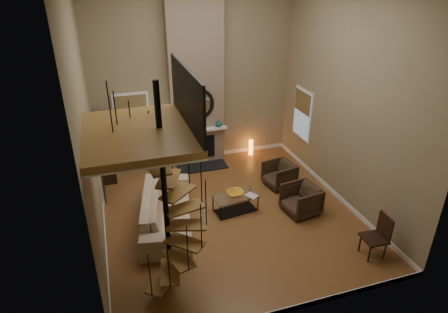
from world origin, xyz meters
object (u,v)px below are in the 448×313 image
object	(u,v)px
sofa	(166,209)
accent_lamp	(251,147)
hutch	(105,148)
side_chair	(378,235)
coffee_table	(236,201)
floor_lamp	(164,135)
armchair_far	(304,199)
armchair_near	(281,174)

from	to	relation	value
sofa	accent_lamp	distance (m)	4.38
hutch	side_chair	bearing A→B (deg)	-44.67
sofa	coffee_table	distance (m)	1.73
coffee_table	floor_lamp	xyz separation A→B (m)	(-1.36, 2.12, 1.13)
coffee_table	side_chair	size ratio (longest dim) A/B	1.17
armchair_far	coffee_table	distance (m)	1.70
sofa	armchair_far	xyz separation A→B (m)	(3.35, -0.56, -0.04)
floor_lamp	accent_lamp	world-z (taller)	floor_lamp
armchair_far	side_chair	bearing A→B (deg)	11.67
hutch	armchair_far	distance (m)	5.64
accent_lamp	hutch	bearing A→B (deg)	-177.60
coffee_table	accent_lamp	size ratio (longest dim) A/B	2.30
coffee_table	side_chair	bearing A→B (deg)	-46.76
armchair_near	accent_lamp	bearing A→B (deg)	172.37
floor_lamp	coffee_table	bearing A→B (deg)	-57.23
coffee_table	accent_lamp	xyz separation A→B (m)	(1.56, 2.93, -0.03)
armchair_far	accent_lamp	size ratio (longest dim) A/B	1.62
armchair_near	side_chair	size ratio (longest dim) A/B	0.78
sofa	armchair_far	bearing A→B (deg)	-88.14
coffee_table	armchair_near	bearing A→B (deg)	26.79
accent_lamp	armchair_near	bearing A→B (deg)	-87.46
sofa	side_chair	distance (m)	4.75
armchair_near	side_chair	distance (m)	3.36
armchair_near	accent_lamp	world-z (taller)	armchair_near
hutch	armchair_near	world-z (taller)	hutch
floor_lamp	side_chair	xyz separation A→B (m)	(3.67, -4.57, -0.89)
armchair_near	floor_lamp	xyz separation A→B (m)	(-3.01, 1.28, 1.06)
hutch	armchair_near	xyz separation A→B (m)	(4.60, -1.91, -0.60)
coffee_table	side_chair	xyz separation A→B (m)	(2.31, -2.45, 0.24)
armchair_near	side_chair	world-z (taller)	side_chair
hutch	accent_lamp	world-z (taller)	hutch
armchair_far	side_chair	distance (m)	2.06
sofa	floor_lamp	size ratio (longest dim) A/B	1.66
accent_lamp	coffee_table	bearing A→B (deg)	-117.99
floor_lamp	accent_lamp	distance (m)	3.25
hutch	side_chair	size ratio (longest dim) A/B	1.96
hutch	accent_lamp	distance (m)	4.57
side_chair	sofa	bearing A→B (deg)	148.27
hutch	armchair_far	world-z (taller)	hutch
coffee_table	accent_lamp	bearing A→B (deg)	62.01
armchair_far	side_chair	world-z (taller)	side_chair
floor_lamp	sofa	bearing A→B (deg)	-100.06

